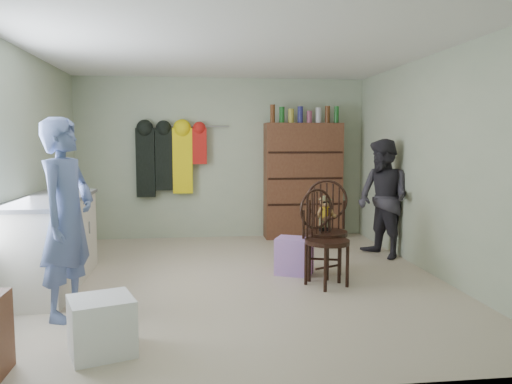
{
  "coord_description": "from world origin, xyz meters",
  "views": [
    {
      "loc": [
        -0.43,
        -5.37,
        1.53
      ],
      "look_at": [
        0.25,
        0.2,
        0.95
      ],
      "focal_mm": 35.0,
      "sensor_mm": 36.0,
      "label": 1
    }
  ],
  "objects": [
    {
      "name": "room_walls",
      "position": [
        0.0,
        0.53,
        1.58
      ],
      "size": [
        5.0,
        5.0,
        5.0
      ],
      "color": "#B0BB9C",
      "rests_on": "ground"
    },
    {
      "name": "coat_rack",
      "position": [
        -0.83,
        2.38,
        1.25
      ],
      "size": [
        1.42,
        0.12,
        1.09
      ],
      "color": "#99999E",
      "rests_on": "ground"
    },
    {
      "name": "chair_front",
      "position": [
        1.01,
        -0.01,
        0.61
      ],
      "size": [
        0.61,
        0.61,
        1.09
      ],
      "rotation": [
        0.0,
        0.0,
        -0.31
      ],
      "color": "black",
      "rests_on": "ground"
    },
    {
      "name": "person_left",
      "position": [
        -1.53,
        -0.97,
        0.86
      ],
      "size": [
        0.58,
        0.73,
        1.73
      ],
      "primitive_type": "imported",
      "rotation": [
        0.0,
        0.0,
        1.27
      ],
      "color": "#54669B",
      "rests_on": "ground"
    },
    {
      "name": "chair_far",
      "position": [
        0.9,
        -0.3,
        0.55
      ],
      "size": [
        0.61,
        0.61,
        1.02
      ],
      "rotation": [
        0.0,
        0.0,
        0.46
      ],
      "color": "black",
      "rests_on": "ground"
    },
    {
      "name": "striped_bag",
      "position": [
        0.69,
        0.16,
        0.21
      ],
      "size": [
        0.49,
        0.45,
        0.42
      ],
      "primitive_type": "cube",
      "rotation": [
        0.0,
        0.0,
        -0.43
      ],
      "color": "pink",
      "rests_on": "ground"
    },
    {
      "name": "plastic_tub",
      "position": [
        -1.11,
        -1.8,
        0.21
      ],
      "size": [
        0.54,
        0.53,
        0.41
      ],
      "primitive_type": "cube",
      "rotation": [
        0.0,
        0.0,
        0.34
      ],
      "color": "white",
      "rests_on": "ground"
    },
    {
      "name": "counter",
      "position": [
        -1.95,
        0.0,
        0.47
      ],
      "size": [
        0.64,
        1.86,
        0.94
      ],
      "color": "silver",
      "rests_on": "ground"
    },
    {
      "name": "ground_plane",
      "position": [
        0.0,
        0.0,
        0.0
      ],
      "size": [
        5.0,
        5.0,
        0.0
      ],
      "primitive_type": "plane",
      "color": "beige",
      "rests_on": "ground"
    },
    {
      "name": "dresser",
      "position": [
        1.25,
        2.3,
        0.92
      ],
      "size": [
        1.2,
        0.39,
        2.07
      ],
      "color": "brown",
      "rests_on": "ground"
    },
    {
      "name": "person_right",
      "position": [
        2.0,
        0.83,
        0.78
      ],
      "size": [
        0.81,
        0.91,
        1.55
      ],
      "primitive_type": "imported",
      "rotation": [
        0.0,
        0.0,
        -1.23
      ],
      "color": "#2D2B33",
      "rests_on": "ground"
    }
  ]
}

